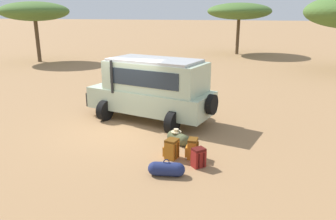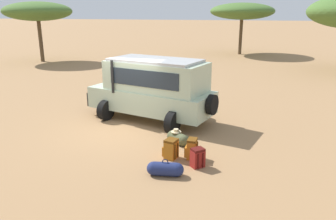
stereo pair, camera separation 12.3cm
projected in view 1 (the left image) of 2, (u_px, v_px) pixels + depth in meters
name	position (u px, v px, depth m)	size (l,w,h in m)	color
ground_plane	(122.00, 129.00, 12.08)	(320.00, 320.00, 0.00)	#9E754C
safari_vehicle	(153.00, 88.00, 12.75)	(5.48, 3.44, 2.44)	#B2C6A8
backpack_beside_front_wheel	(171.00, 149.00, 9.61)	(0.47, 0.44, 0.59)	#B26619
backpack_cluster_center	(198.00, 158.00, 9.08)	(0.46, 0.46, 0.55)	maroon
backpack_near_rear_wheel	(192.00, 149.00, 9.60)	(0.37, 0.38, 0.61)	#B26619
duffel_bag_low_black_case	(178.00, 138.00, 10.70)	(0.82, 0.67, 0.48)	#4C5133
duffel_bag_soft_canvas	(166.00, 169.00, 8.60)	(0.98, 0.47, 0.47)	navy
acacia_tree_far_left	(34.00, 11.00, 27.09)	(5.79, 5.25, 4.96)	brown
acacia_tree_left_mid	(239.00, 11.00, 32.13)	(6.24, 6.68, 4.99)	brown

